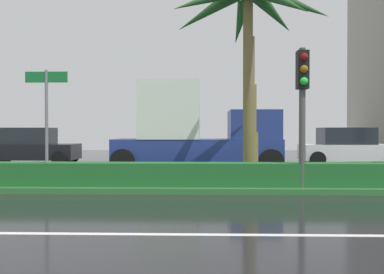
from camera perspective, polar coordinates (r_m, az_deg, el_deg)
name	(u,v)px	position (r m, az deg, el deg)	size (l,w,h in m)	color
ground_plane	(124,182)	(13.82, -9.01, -5.95)	(90.00, 42.00, 0.10)	black
near_lane_divider_stripe	(40,233)	(7.14, -19.61, -12.01)	(81.00, 0.14, 0.01)	white
median_strip	(118,182)	(12.83, -9.83, -5.92)	(85.50, 4.00, 0.15)	#2D6B33
median_hedge	(107,174)	(11.43, -11.23, -4.86)	(76.50, 0.70, 0.60)	#1E6028
palm_tree_centre_left	(249,13)	(13.15, 7.60, 16.05)	(4.78, 4.73, 6.14)	olive
traffic_signal_median_right	(302,91)	(11.11, 14.52, 5.89)	(0.28, 0.43, 3.51)	#4C4C47
street_name_sign	(47,112)	(11.69, -18.82, 3.23)	(1.10, 0.08, 3.00)	slate
car_in_traffic_second	(30,147)	(21.40, -20.79, -1.23)	(4.30, 2.02, 1.72)	black
box_truck_lead	(195,132)	(16.68, 0.41, 0.73)	(6.40, 2.64, 3.46)	navy
car_in_traffic_third	(348,147)	(20.67, 20.08, -1.30)	(4.30, 2.02, 1.72)	white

